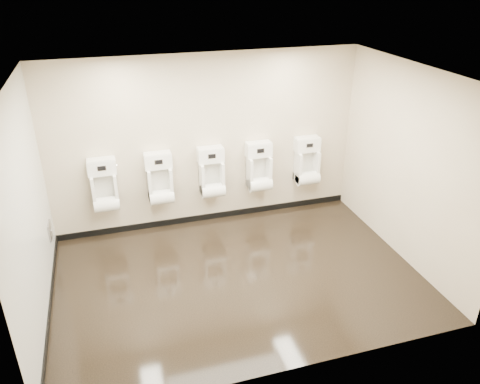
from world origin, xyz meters
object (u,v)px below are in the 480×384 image
(access_panel, at_px, (50,231))
(urinal_4, at_px, (307,164))
(urinal_1, at_px, (160,182))
(urinal_2, at_px, (212,176))
(urinal_3, at_px, (259,170))
(urinal_0, at_px, (105,189))

(access_panel, distance_m, urinal_4, 4.22)
(urinal_1, height_order, urinal_2, same)
(urinal_2, relative_size, urinal_3, 1.00)
(urinal_4, bearing_deg, urinal_3, 180.00)
(access_panel, xyz_separation_m, urinal_3, (3.32, 0.41, 0.37))
(access_panel, bearing_deg, urinal_3, 6.98)
(urinal_2, bearing_deg, urinal_1, 180.00)
(urinal_1, height_order, urinal_3, same)
(urinal_2, bearing_deg, access_panel, -170.80)
(urinal_2, relative_size, urinal_4, 1.00)
(urinal_0, distance_m, urinal_4, 3.36)
(urinal_0, distance_m, urinal_3, 2.49)
(urinal_3, xyz_separation_m, urinal_4, (0.87, 0.00, 0.00))
(access_panel, relative_size, urinal_3, 0.31)
(urinal_3, bearing_deg, urinal_1, 180.00)
(urinal_1, distance_m, urinal_2, 0.84)
(urinal_2, height_order, urinal_3, same)
(urinal_0, bearing_deg, urinal_1, 0.00)
(access_panel, xyz_separation_m, urinal_1, (1.67, 0.41, 0.37))
(access_panel, height_order, urinal_0, urinal_0)
(urinal_0, height_order, urinal_3, same)
(urinal_0, xyz_separation_m, urinal_2, (1.68, 0.00, 0.00))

